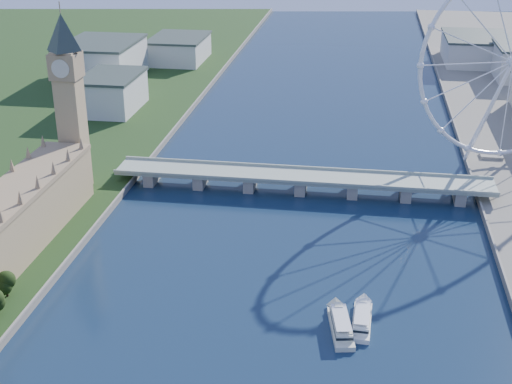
# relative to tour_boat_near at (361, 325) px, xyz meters

# --- Properties ---
(big_ben) EXTENTS (20.02, 20.02, 110.00)m
(big_ben) POSITION_rel_tour_boat_near_xyz_m (-165.54, 112.40, 66.57)
(big_ben) COLOR tan
(big_ben) RESTS_ON ground
(westminster_bridge) EXTENTS (220.00, 22.00, 9.50)m
(westminster_bridge) POSITION_rel_tour_boat_near_xyz_m (-37.54, 134.40, 6.63)
(westminster_bridge) COLOR gray
(westminster_bridge) RESTS_ON ground
(city_skyline) EXTENTS (505.00, 280.00, 32.00)m
(city_skyline) POSITION_rel_tour_boat_near_xyz_m (1.68, 394.48, 16.96)
(city_skyline) COLOR beige
(city_skyline) RESTS_ON ground
(tour_boat_near) EXTENTS (8.94, 30.87, 6.77)m
(tour_boat_near) POSITION_rel_tour_boat_near_xyz_m (0.00, 0.00, 0.00)
(tour_boat_near) COLOR white
(tour_boat_near) RESTS_ON ground
(tour_boat_far) EXTENTS (13.56, 32.67, 7.03)m
(tour_boat_far) POSITION_rel_tour_boat_near_xyz_m (-8.29, -5.84, 0.00)
(tour_boat_far) COLOR beige
(tour_boat_far) RESTS_ON ground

